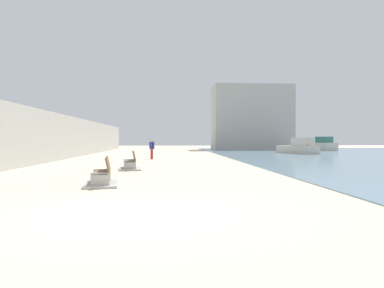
# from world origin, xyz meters

# --- Properties ---
(ground_plane) EXTENTS (120.00, 120.00, 0.00)m
(ground_plane) POSITION_xyz_m (0.00, 18.00, 0.00)
(ground_plane) COLOR beige
(seawall) EXTENTS (0.80, 64.00, 3.49)m
(seawall) POSITION_xyz_m (-7.50, 18.00, 1.75)
(seawall) COLOR #ADAAA3
(seawall) RESTS_ON ground
(bench_near) EXTENTS (1.38, 2.23, 0.98)m
(bench_near) POSITION_xyz_m (-1.36, 4.59, 0.23)
(bench_near) COLOR #ADAAA3
(bench_near) RESTS_ON ground
(bench_far) EXTENTS (1.37, 2.23, 0.98)m
(bench_far) POSITION_xyz_m (-1.05, 10.79, 0.23)
(bench_far) COLOR #ADAAA3
(bench_far) RESTS_ON ground
(person_walking) EXTENTS (0.42, 0.38, 1.63)m
(person_walking) POSITION_xyz_m (-0.34, 19.92, 0.94)
(person_walking) COLOR #B22D33
(person_walking) RESTS_ON ground
(boat_nearest) EXTENTS (3.75, 4.65, 1.89)m
(boat_nearest) POSITION_xyz_m (21.86, 38.59, 0.76)
(boat_nearest) COLOR beige
(boat_nearest) RESTS_ON water_bay
(boat_far_left) EXTENTS (3.35, 5.19, 1.71)m
(boat_far_left) POSITION_xyz_m (14.93, 28.83, 0.67)
(boat_far_left) COLOR beige
(boat_far_left) RESTS_ON water_bay
(harbor_building) EXTENTS (12.00, 6.00, 9.86)m
(harbor_building) POSITION_xyz_m (13.94, 46.00, 4.93)
(harbor_building) COLOR #ADAAA3
(harbor_building) RESTS_ON ground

